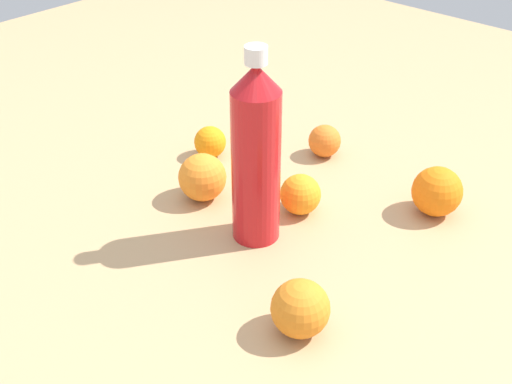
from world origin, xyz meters
The scene contains 8 objects.
ground_plane centered at (0.00, 0.00, 0.00)m, with size 2.40×2.40×0.00m, color tan.
water_bottle centered at (-0.02, -0.03, 0.15)m, with size 0.07×0.07×0.31m.
orange_0 centered at (-0.21, 0.09, 0.04)m, with size 0.08×0.08×0.08m, color orange.
orange_1 centered at (-0.03, -0.12, 0.03)m, with size 0.07×0.07×0.07m, color orange.
orange_2 centered at (-0.20, -0.27, 0.04)m, with size 0.08×0.08×0.08m, color orange.
orange_3 centered at (0.12, -0.04, 0.04)m, with size 0.08×0.08×0.08m, color orange.
orange_4 centered at (0.21, -0.15, 0.03)m, with size 0.06×0.06×0.06m, color orange.
orange_5 centered at (0.05, -0.30, 0.03)m, with size 0.06×0.06×0.06m, color orange.
Camera 1 is at (-0.59, 0.60, 0.63)m, focal length 46.59 mm.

